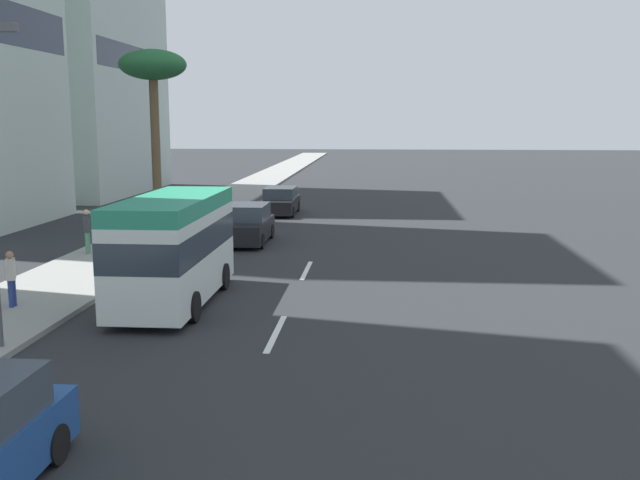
{
  "coord_description": "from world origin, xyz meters",
  "views": [
    {
      "loc": [
        -3.42,
        -2.56,
        5.37
      ],
      "look_at": [
        18.5,
        -0.77,
        1.69
      ],
      "focal_mm": 40.4,
      "sensor_mm": 36.0,
      "label": 1
    }
  ],
  "objects_px": {
    "minibus_second": "(174,246)",
    "car_fourth": "(247,225)",
    "car_third": "(280,201)",
    "pedestrian_by_tree": "(87,229)",
    "palm_tree": "(153,72)",
    "pedestrian_near_lamp": "(147,211)",
    "pedestrian_mid_block": "(11,276)"
  },
  "relations": [
    {
      "from": "car_fourth",
      "to": "pedestrian_near_lamp",
      "type": "xyz_separation_m",
      "value": [
        1.85,
        5.14,
        0.35
      ]
    },
    {
      "from": "pedestrian_near_lamp",
      "to": "pedestrian_mid_block",
      "type": "relative_size",
      "value": 1.12
    },
    {
      "from": "car_third",
      "to": "pedestrian_by_tree",
      "type": "bearing_deg",
      "value": -22.8
    },
    {
      "from": "minibus_second",
      "to": "car_third",
      "type": "xyz_separation_m",
      "value": [
        20.6,
        -0.31,
        -1.0
      ]
    },
    {
      "from": "car_third",
      "to": "pedestrian_by_tree",
      "type": "height_order",
      "value": "pedestrian_by_tree"
    },
    {
      "from": "pedestrian_near_lamp",
      "to": "pedestrian_mid_block",
      "type": "height_order",
      "value": "pedestrian_near_lamp"
    },
    {
      "from": "minibus_second",
      "to": "pedestrian_mid_block",
      "type": "height_order",
      "value": "minibus_second"
    },
    {
      "from": "car_third",
      "to": "car_fourth",
      "type": "bearing_deg",
      "value": -0.55
    },
    {
      "from": "minibus_second",
      "to": "pedestrian_mid_block",
      "type": "relative_size",
      "value": 4.14
    },
    {
      "from": "pedestrian_mid_block",
      "to": "palm_tree",
      "type": "relative_size",
      "value": 0.18
    },
    {
      "from": "pedestrian_mid_block",
      "to": "palm_tree",
      "type": "xyz_separation_m",
      "value": [
        16.31,
        0.83,
        6.67
      ]
    },
    {
      "from": "minibus_second",
      "to": "pedestrian_mid_block",
      "type": "xyz_separation_m",
      "value": [
        -1.29,
        4.32,
        -0.72
      ]
    },
    {
      "from": "pedestrian_mid_block",
      "to": "palm_tree",
      "type": "height_order",
      "value": "palm_tree"
    },
    {
      "from": "car_fourth",
      "to": "palm_tree",
      "type": "relative_size",
      "value": 0.51
    },
    {
      "from": "pedestrian_near_lamp",
      "to": "pedestrian_mid_block",
      "type": "distance_m",
      "value": 13.87
    },
    {
      "from": "car_fourth",
      "to": "pedestrian_mid_block",
      "type": "height_order",
      "value": "pedestrian_mid_block"
    },
    {
      "from": "pedestrian_mid_block",
      "to": "palm_tree",
      "type": "bearing_deg",
      "value": -17.71
    },
    {
      "from": "minibus_second",
      "to": "palm_tree",
      "type": "height_order",
      "value": "palm_tree"
    },
    {
      "from": "car_third",
      "to": "pedestrian_by_tree",
      "type": "distance_m",
      "value": 14.92
    },
    {
      "from": "minibus_second",
      "to": "pedestrian_near_lamp",
      "type": "relative_size",
      "value": 3.7
    },
    {
      "from": "palm_tree",
      "to": "pedestrian_by_tree",
      "type": "bearing_deg",
      "value": 177.73
    },
    {
      "from": "car_third",
      "to": "pedestrian_mid_block",
      "type": "bearing_deg",
      "value": -11.93
    },
    {
      "from": "pedestrian_near_lamp",
      "to": "minibus_second",
      "type": "bearing_deg",
      "value": -168.58
    },
    {
      "from": "minibus_second",
      "to": "pedestrian_mid_block",
      "type": "distance_m",
      "value": 4.57
    },
    {
      "from": "car_third",
      "to": "pedestrian_near_lamp",
      "type": "distance_m",
      "value": 9.61
    },
    {
      "from": "car_third",
      "to": "palm_tree",
      "type": "distance_m",
      "value": 10.46
    },
    {
      "from": "minibus_second",
      "to": "pedestrian_near_lamp",
      "type": "distance_m",
      "value": 13.5
    },
    {
      "from": "pedestrian_near_lamp",
      "to": "palm_tree",
      "type": "relative_size",
      "value": 0.21
    },
    {
      "from": "minibus_second",
      "to": "car_fourth",
      "type": "relative_size",
      "value": 1.51
    },
    {
      "from": "car_fourth",
      "to": "palm_tree",
      "type": "bearing_deg",
      "value": -128.8
    },
    {
      "from": "car_third",
      "to": "pedestrian_near_lamp",
      "type": "height_order",
      "value": "pedestrian_near_lamp"
    },
    {
      "from": "car_third",
      "to": "pedestrian_by_tree",
      "type": "relative_size",
      "value": 2.51
    }
  ]
}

